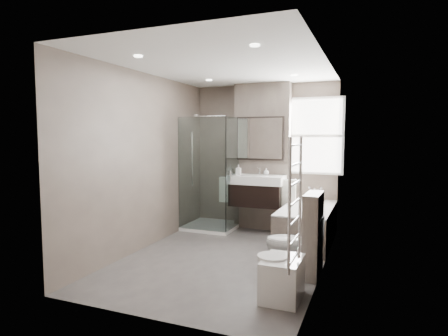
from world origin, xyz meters
The scene contains 15 objects.
room centered at (0.00, 0.00, 1.30)m, with size 2.70×3.90×2.70m.
vanity_pier centered at (0.00, 1.77, 1.30)m, with size 1.00×0.25×2.60m, color #60554C.
vanity centered at (0.00, 1.43, 0.74)m, with size 0.95×0.47×0.66m.
mirror_cabinet centered at (0.00, 1.61, 1.63)m, with size 0.86×0.08×0.76m.
towel_left centered at (-0.56, 1.40, 0.72)m, with size 0.24×0.06×0.44m, color silver.
towel_right centered at (0.56, 1.40, 0.72)m, with size 0.24×0.06×0.44m, color silver.
shower_enclosure centered at (-0.75, 1.35, 0.49)m, with size 0.90×0.90×2.00m.
bathtub centered at (0.92, 1.10, 0.32)m, with size 0.75×1.60×0.57m.
window centered at (0.90, 1.88, 1.68)m, with size 0.98×0.06×1.33m.
toilet centered at (0.97, -0.22, 0.35)m, with size 0.39×0.69×0.70m, color white.
cistern_box centered at (1.21, -0.25, 0.50)m, with size 0.19×0.55×1.00m.
bidet centered at (1.01, -1.02, 0.22)m, with size 0.45×0.53×0.55m.
towel_radiator centered at (1.25, -1.60, 1.12)m, with size 0.03×0.49×1.10m.
soap_bottle_a centered at (-0.32, 1.40, 1.09)m, with size 0.08×0.08×0.17m, color white.
soap_bottle_b centered at (0.14, 1.53, 1.06)m, with size 0.09×0.09×0.12m, color white.
Camera 1 is at (1.85, -4.71, 1.68)m, focal length 30.00 mm.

